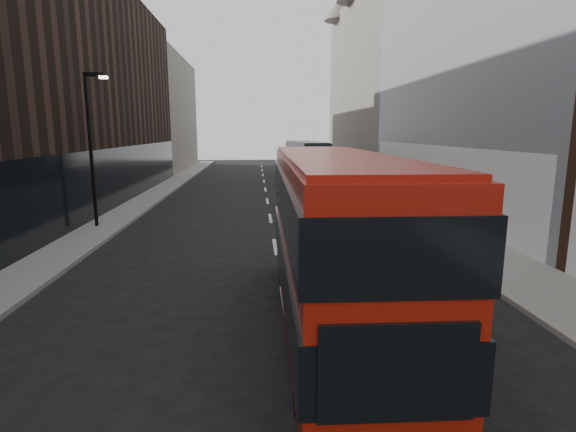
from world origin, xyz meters
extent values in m
cube|color=slate|center=(7.50, 25.00, 0.07)|extent=(3.00, 80.00, 0.15)
cube|color=slate|center=(-8.00, 25.00, 0.07)|extent=(2.00, 80.00, 0.15)
cube|color=#A7ADB2|center=(11.50, 21.00, 10.00)|extent=(5.00, 22.00, 20.00)
cube|color=silver|center=(9.15, 21.00, 1.90)|extent=(0.35, 21.00, 3.80)
cube|color=#645F58|center=(11.50, 44.00, 9.00)|extent=(5.00, 24.00, 18.00)
cone|color=#645F58|center=(9.50, 52.00, 19.50)|extent=(4.00, 4.00, 3.00)
cube|color=black|center=(-11.50, 30.00, 7.00)|extent=(5.00, 24.00, 14.00)
cube|color=#645F58|center=(-11.50, 52.00, 6.50)|extent=(5.00, 20.00, 13.00)
cylinder|color=black|center=(-8.30, 18.00, 3.65)|extent=(0.16, 0.16, 7.00)
cube|color=black|center=(-7.90, 18.00, 7.05)|extent=(0.90, 0.15, 0.18)
cube|color=#FFF2CC|center=(-7.50, 18.00, 6.93)|extent=(0.35, 0.22, 0.12)
cube|color=#941509|center=(1.01, 6.39, 2.17)|extent=(2.43, 9.98, 3.62)
cube|color=black|center=(1.01, 6.39, 1.58)|extent=(2.55, 10.04, 0.99)
cube|color=black|center=(1.01, 6.39, 3.12)|extent=(2.55, 10.04, 0.99)
cube|color=black|center=(0.92, 1.38, 1.72)|extent=(1.92, 0.11, 1.27)
cube|color=black|center=(1.09, 11.39, 1.72)|extent=(1.92, 0.11, 1.27)
cube|color=#941509|center=(1.01, 6.39, 4.01)|extent=(2.33, 9.59, 0.12)
cylinder|color=black|center=(0.08, 9.59, 0.45)|extent=(0.29, 0.91, 0.90)
cylinder|color=black|center=(2.04, 9.55, 0.45)|extent=(0.29, 0.91, 0.90)
cylinder|color=black|center=(-0.03, 3.22, 0.45)|extent=(0.29, 0.91, 0.90)
cylinder|color=black|center=(1.93, 3.19, 0.45)|extent=(0.29, 0.91, 0.90)
cube|color=black|center=(4.24, 40.98, 1.93)|extent=(3.36, 11.05, 3.07)
cube|color=black|center=(4.24, 40.98, 1.73)|extent=(3.49, 11.11, 1.09)
cube|color=black|center=(4.69, 35.53, 1.88)|extent=(2.10, 0.25, 1.38)
cube|color=black|center=(3.78, 46.43, 1.88)|extent=(2.10, 0.25, 1.38)
cube|color=black|center=(4.24, 40.98, 3.49)|extent=(3.23, 10.61, 0.12)
cylinder|color=black|center=(2.87, 44.36, 0.49)|extent=(0.38, 1.01, 0.99)
cylinder|color=black|center=(5.03, 44.54, 0.49)|extent=(0.38, 1.01, 0.99)
cylinder|color=black|center=(3.44, 37.42, 0.49)|extent=(0.38, 1.01, 0.99)
cylinder|color=black|center=(5.61, 37.60, 0.49)|extent=(0.38, 1.01, 0.99)
imported|color=black|center=(1.69, 20.00, 0.71)|extent=(2.01, 4.29, 1.42)
imported|color=#93969B|center=(1.96, 24.07, 0.68)|extent=(1.73, 4.20, 1.35)
imported|color=black|center=(2.49, 26.22, 0.66)|extent=(2.21, 4.70, 1.33)
camera|label=1|loc=(-0.73, -3.42, 4.56)|focal=28.00mm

